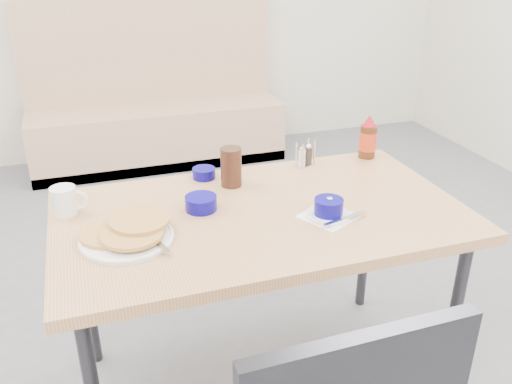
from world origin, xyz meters
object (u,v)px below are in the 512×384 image
object	(u,v)px
condiment_caddy	(305,157)
syrup_bottle	(368,139)
coffee_mug	(65,200)
grits_setting	(329,209)
butter_bowl	(201,203)
dining_table	(261,227)
creamer_bowl	(204,173)
amber_tumbler	(231,167)
booth_bench	(156,117)
pancake_plate	(127,233)

from	to	relation	value
condiment_caddy	syrup_bottle	bearing A→B (deg)	-24.31
coffee_mug	grits_setting	world-z (taller)	coffee_mug
butter_bowl	condiment_caddy	size ratio (longest dim) A/B	1.08
dining_table	condiment_caddy	size ratio (longest dim) A/B	13.63
coffee_mug	syrup_bottle	xyz separation A→B (m)	(1.23, 0.15, 0.03)
creamer_bowl	grits_setting	bearing A→B (deg)	-54.52
creamer_bowl	amber_tumbler	world-z (taller)	amber_tumbler
grits_setting	creamer_bowl	size ratio (longest dim) A/B	2.60
grits_setting	syrup_bottle	size ratio (longest dim) A/B	1.24
dining_table	grits_setting	world-z (taller)	grits_setting
booth_bench	creamer_bowl	distance (m)	2.24
coffee_mug	dining_table	bearing A→B (deg)	-16.79
dining_table	condiment_caddy	bearing A→B (deg)	47.84
booth_bench	creamer_bowl	size ratio (longest dim) A/B	21.19
pancake_plate	creamer_bowl	size ratio (longest dim) A/B	3.24
pancake_plate	syrup_bottle	size ratio (longest dim) A/B	1.54
dining_table	pancake_plate	distance (m)	0.47
condiment_caddy	syrup_bottle	size ratio (longest dim) A/B	0.54
coffee_mug	amber_tumbler	xyz separation A→B (m)	(0.60, 0.05, 0.02)
booth_bench	condiment_caddy	bearing A→B (deg)	-82.01
dining_table	butter_bowl	size ratio (longest dim) A/B	12.67
pancake_plate	butter_bowl	size ratio (longest dim) A/B	2.63
syrup_bottle	condiment_caddy	bearing A→B (deg)	180.00
dining_table	pancake_plate	world-z (taller)	pancake_plate
amber_tumbler	booth_bench	bearing A→B (deg)	89.06
pancake_plate	butter_bowl	bearing A→B (deg)	25.98
coffee_mug	amber_tumbler	size ratio (longest dim) A/B	0.83
coffee_mug	creamer_bowl	bearing A→B (deg)	16.06
pancake_plate	grits_setting	distance (m)	0.66
pancake_plate	coffee_mug	world-z (taller)	coffee_mug
creamer_bowl	dining_table	bearing A→B (deg)	-70.38
pancake_plate	booth_bench	bearing A→B (deg)	79.95
grits_setting	dining_table	bearing A→B (deg)	150.79
grits_setting	creamer_bowl	xyz separation A→B (m)	(-0.32, 0.45, -0.01)
grits_setting	syrup_bottle	world-z (taller)	syrup_bottle
grits_setting	pancake_plate	bearing A→B (deg)	174.78
pancake_plate	amber_tumbler	xyz separation A→B (m)	(0.42, 0.29, 0.05)
dining_table	creamer_bowl	xyz separation A→B (m)	(-0.12, 0.34, 0.08)
booth_bench	syrup_bottle	bearing A→B (deg)	-74.84
coffee_mug	grits_setting	distance (m)	0.89
creamer_bowl	condiment_caddy	world-z (taller)	condiment_caddy
pancake_plate	amber_tumbler	size ratio (longest dim) A/B	1.95
coffee_mug	grits_setting	size ratio (longest dim) A/B	0.53
booth_bench	pancake_plate	bearing A→B (deg)	-100.05
amber_tumbler	butter_bowl	bearing A→B (deg)	-133.58
coffee_mug	creamer_bowl	xyz separation A→B (m)	(0.51, 0.15, -0.03)
dining_table	creamer_bowl	world-z (taller)	creamer_bowl
coffee_mug	butter_bowl	bearing A→B (deg)	-14.62
syrup_bottle	creamer_bowl	bearing A→B (deg)	180.00
dining_table	condiment_caddy	distance (m)	0.47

